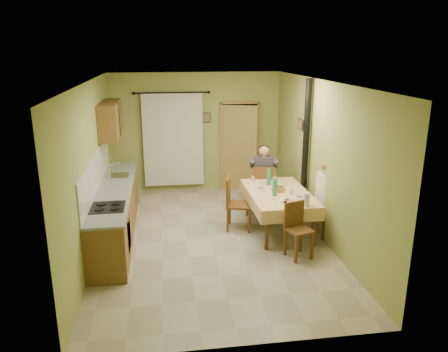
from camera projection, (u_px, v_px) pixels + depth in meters
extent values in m
cube|color=tan|center=(211.00, 239.00, 7.92)|extent=(4.00, 6.00, 0.01)
cube|color=#96A153|center=(196.00, 132.00, 10.38)|extent=(4.00, 0.04, 2.80)
cube|color=#96A153|center=(242.00, 235.00, 4.68)|extent=(4.00, 0.04, 2.80)
cube|color=#96A153|center=(91.00, 169.00, 7.25)|extent=(0.04, 6.00, 2.80)
cube|color=#96A153|center=(321.00, 160.00, 7.80)|extent=(0.04, 6.00, 2.80)
cube|color=white|center=(210.00, 82.00, 7.13)|extent=(4.00, 6.00, 0.04)
cube|color=brown|center=(116.00, 213.00, 7.94)|extent=(0.60, 3.60, 0.88)
cube|color=gray|center=(114.00, 189.00, 7.81)|extent=(0.64, 3.64, 0.04)
cube|color=white|center=(96.00, 172.00, 7.68)|extent=(0.02, 3.60, 0.66)
cube|color=silver|center=(118.00, 176.00, 8.57)|extent=(0.42, 0.42, 0.03)
cube|color=black|center=(108.00, 207.00, 6.86)|extent=(0.52, 0.56, 0.02)
cube|color=black|center=(129.00, 234.00, 7.03)|extent=(0.01, 0.55, 0.55)
cube|color=brown|center=(110.00, 120.00, 8.74)|extent=(0.35, 1.40, 0.70)
cylinder|color=black|center=(172.00, 93.00, 9.92)|extent=(1.70, 0.04, 0.04)
cube|color=silver|center=(173.00, 140.00, 10.25)|extent=(1.40, 0.06, 2.20)
cube|color=black|center=(239.00, 146.00, 10.61)|extent=(0.84, 0.03, 2.06)
cube|color=#A98747|center=(221.00, 147.00, 10.54)|extent=(0.06, 0.06, 2.12)
cube|color=#A98747|center=(258.00, 146.00, 10.66)|extent=(0.06, 0.06, 2.12)
cube|color=#A98747|center=(240.00, 103.00, 10.30)|extent=(0.96, 0.06, 0.06)
cube|color=#A98747|center=(240.00, 148.00, 10.48)|extent=(0.79, 0.29, 2.04)
cube|color=#E7B97A|center=(279.00, 193.00, 8.11)|extent=(1.11, 1.85, 0.04)
cube|color=#E7B97A|center=(294.00, 217.00, 7.27)|extent=(1.10, 0.02, 0.22)
cube|color=#E7B97A|center=(267.00, 184.00, 9.01)|extent=(1.10, 0.02, 0.22)
cube|color=#E7B97A|center=(250.00, 200.00, 8.06)|extent=(0.03, 1.84, 0.22)
cube|color=#E7B97A|center=(307.00, 197.00, 8.22)|extent=(0.03, 1.84, 0.22)
cylinder|color=white|center=(270.00, 181.00, 8.74)|extent=(0.25, 0.25, 0.02)
ellipsoid|color=#CC7233|center=(270.00, 180.00, 8.73)|extent=(0.12, 0.12, 0.05)
cylinder|color=white|center=(290.00, 203.00, 7.50)|extent=(0.25, 0.25, 0.02)
ellipsoid|color=#CC7233|center=(290.00, 202.00, 7.49)|extent=(0.12, 0.12, 0.05)
cylinder|color=white|center=(299.00, 197.00, 7.78)|extent=(0.25, 0.25, 0.02)
ellipsoid|color=#CC7233|center=(299.00, 196.00, 7.78)|extent=(0.12, 0.12, 0.05)
cylinder|color=white|center=(261.00, 189.00, 8.24)|extent=(0.25, 0.25, 0.02)
ellipsoid|color=#CC7233|center=(261.00, 188.00, 8.23)|extent=(0.12, 0.12, 0.05)
cylinder|color=#CD8437|center=(278.00, 189.00, 8.14)|extent=(0.26, 0.26, 0.08)
cylinder|color=white|center=(287.00, 201.00, 7.58)|extent=(0.28, 0.28, 0.02)
cube|color=tan|center=(286.00, 199.00, 7.64)|extent=(0.06, 0.04, 0.03)
cube|color=tan|center=(287.00, 200.00, 7.57)|extent=(0.07, 0.05, 0.03)
cube|color=tan|center=(286.00, 200.00, 7.61)|extent=(0.06, 0.07, 0.03)
cube|color=tan|center=(287.00, 200.00, 7.57)|extent=(0.06, 0.07, 0.03)
cube|color=tan|center=(290.00, 200.00, 7.57)|extent=(0.06, 0.04, 0.03)
cube|color=tan|center=(290.00, 201.00, 7.54)|extent=(0.07, 0.06, 0.03)
cylinder|color=silver|center=(291.00, 191.00, 7.97)|extent=(0.07, 0.07, 0.10)
cylinder|color=silver|center=(283.00, 183.00, 8.47)|extent=(0.07, 0.07, 0.10)
cylinder|color=white|center=(306.00, 199.00, 7.35)|extent=(0.11, 0.11, 0.22)
cylinder|color=silver|center=(306.00, 198.00, 7.34)|extent=(0.02, 0.02, 0.30)
cube|color=#583618|center=(263.00, 189.00, 9.17)|extent=(0.53, 0.53, 0.04)
cube|color=#583618|center=(264.00, 179.00, 8.90)|extent=(0.44, 0.13, 0.51)
cube|color=#583618|center=(299.00, 230.00, 7.10)|extent=(0.47, 0.47, 0.04)
cube|color=#583618|center=(294.00, 214.00, 7.17)|extent=(0.36, 0.15, 0.42)
cube|color=#583618|center=(327.00, 211.00, 7.95)|extent=(0.48, 0.48, 0.04)
cube|color=#583618|center=(336.00, 197.00, 7.95)|extent=(0.13, 0.39, 0.45)
cube|color=#583618|center=(239.00, 205.00, 8.25)|extent=(0.56, 0.56, 0.04)
cube|color=#583618|center=(228.00, 190.00, 8.19)|extent=(0.15, 0.45, 0.52)
cube|color=#38333D|center=(263.00, 187.00, 9.05)|extent=(0.43, 0.47, 0.16)
cube|color=#38333D|center=(264.00, 169.00, 9.08)|extent=(0.44, 0.30, 0.54)
sphere|color=tan|center=(264.00, 151.00, 8.96)|extent=(0.21, 0.21, 0.21)
ellipsoid|color=black|center=(264.00, 148.00, 8.98)|extent=(0.21, 0.21, 0.16)
cube|color=silver|center=(332.00, 206.00, 7.96)|extent=(0.47, 0.44, 0.16)
cube|color=silver|center=(327.00, 188.00, 7.82)|extent=(0.31, 0.44, 0.54)
sphere|color=tan|center=(329.00, 167.00, 7.71)|extent=(0.21, 0.21, 0.21)
ellipsoid|color=olive|center=(327.00, 165.00, 7.69)|extent=(0.21, 0.21, 0.16)
cylinder|color=black|center=(305.00, 153.00, 8.36)|extent=(0.12, 0.12, 2.80)
cylinder|color=black|center=(302.00, 214.00, 8.71)|extent=(0.24, 0.24, 0.30)
cube|color=black|center=(207.00, 118.00, 10.28)|extent=(0.19, 0.03, 0.23)
cube|color=brown|center=(300.00, 124.00, 8.81)|extent=(0.03, 0.31, 0.21)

